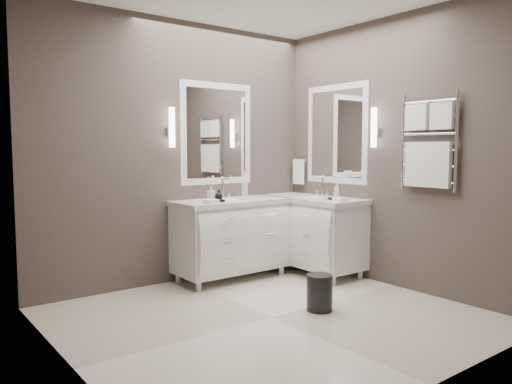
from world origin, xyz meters
TOP-DOWN VIEW (x-y plane):
  - floor at (0.00, 0.00)m, footprint 3.20×3.00m
  - wall_back at (0.00, 1.50)m, footprint 3.20×0.01m
  - wall_front at (0.00, -1.50)m, footprint 3.20×0.01m
  - wall_left at (-1.60, 0.00)m, footprint 0.01×3.00m
  - wall_right at (1.60, 0.00)m, footprint 0.01×3.00m
  - vanity_back at (0.45, 1.23)m, footprint 1.24×0.59m
  - vanity_right at (1.33, 0.90)m, footprint 0.59×1.24m
  - mirror_back at (0.45, 1.49)m, footprint 0.90×0.02m
  - mirror_right at (1.59, 0.80)m, footprint 0.02×0.90m
  - sconce_back at (-0.13, 1.43)m, footprint 0.06×0.06m
  - sconce_right at (1.53, 0.22)m, footprint 0.06×0.06m
  - towel_bar_corner at (1.54, 1.36)m, footprint 0.03×0.22m
  - towel_ladder at (1.55, -0.40)m, footprint 0.06×0.58m
  - waste_bin at (0.44, -0.11)m, footprint 0.28×0.28m
  - amenity_tray_back at (0.18, 1.12)m, footprint 0.17×0.13m
  - amenity_tray_right at (1.30, 0.51)m, footprint 0.15×0.18m
  - water_bottle at (0.53, 1.09)m, footprint 0.08×0.08m
  - soap_bottle_a at (0.15, 1.14)m, footprint 0.07×0.07m
  - soap_bottle_b at (0.21, 1.09)m, footprint 0.09×0.09m
  - soap_bottle_c at (1.30, 0.51)m, footprint 0.07×0.07m

SIDE VIEW (x-z plane):
  - floor at x=0.00m, z-range -0.01..0.00m
  - waste_bin at x=0.44m, z-range 0.00..0.31m
  - vanity_back at x=0.45m, z-range 0.00..0.97m
  - vanity_right at x=1.33m, z-range 0.00..0.97m
  - amenity_tray_right at x=1.30m, z-range 0.85..0.87m
  - amenity_tray_back at x=0.18m, z-range 0.85..0.87m
  - soap_bottle_b at x=0.21m, z-range 0.87..0.98m
  - water_bottle at x=0.53m, z-range 0.85..1.03m
  - soap_bottle_a at x=0.15m, z-range 0.87..1.01m
  - soap_bottle_c at x=1.30m, z-range 0.87..1.03m
  - towel_bar_corner at x=1.54m, z-range 0.97..1.27m
  - wall_back at x=0.00m, z-range 0.00..2.70m
  - wall_front at x=0.00m, z-range 0.00..2.70m
  - wall_left at x=-1.60m, z-range 0.00..2.70m
  - wall_right at x=1.60m, z-range 0.00..2.70m
  - towel_ladder at x=1.55m, z-range 0.94..1.84m
  - mirror_back at x=0.45m, z-range 1.00..2.10m
  - mirror_right at x=1.59m, z-range 1.00..2.10m
  - sconce_back at x=-0.13m, z-range 1.39..1.79m
  - sconce_right at x=1.53m, z-range 1.39..1.79m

